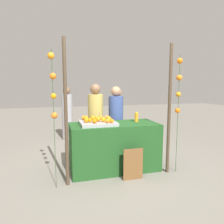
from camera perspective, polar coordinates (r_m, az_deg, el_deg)
The scene contains 27 objects.
ground_plane at distance 4.09m, azimuth 0.59°, elevation -15.43°, with size 24.00×24.00×0.00m, color gray.
stall_counter at distance 3.94m, azimuth 0.60°, elevation -9.53°, with size 1.64×0.75×0.88m, color #1E4C1E.
orange_tray at distance 3.74m, azimuth -3.99°, elevation -3.07°, with size 0.64×0.58×0.06m, color #9EA0A5.
orange_0 at distance 3.66m, azimuth -2.36°, elevation -2.14°, with size 0.08×0.08×0.08m, color orange.
orange_1 at distance 3.85m, azimuth -7.20°, elevation -1.67°, with size 0.09×0.09×0.09m, color orange.
orange_2 at distance 3.71m, azimuth -3.79°, elevation -1.97°, with size 0.09×0.09×0.09m, color orange.
orange_3 at distance 3.56m, azimuth -1.20°, elevation -2.49°, with size 0.08×0.08×0.08m, color orange.
orange_4 at distance 3.54m, azimuth -4.85°, elevation -2.49°, with size 0.08×0.08×0.08m, color orange.
orange_5 at distance 3.87m, azimuth -5.32°, elevation -1.67°, with size 0.08×0.08×0.08m, color orange.
orange_6 at distance 3.83m, azimuth -4.30°, elevation -1.70°, with size 0.09×0.09×0.09m, color orange.
orange_7 at distance 3.56m, azimuth -0.03°, elevation -2.48°, with size 0.07×0.07×0.07m, color orange.
orange_8 at distance 3.90m, azimuth -1.51°, elevation -1.56°, with size 0.08×0.08×0.08m, color orange.
orange_9 at distance 3.62m, azimuth -7.15°, elevation -2.30°, with size 0.08×0.08×0.08m, color orange.
orange_10 at distance 3.91m, azimuth -7.84°, elevation -1.59°, with size 0.08×0.08×0.08m, color orange.
orange_11 at distance 3.75m, azimuth -0.89°, elevation -1.86°, with size 0.09×0.09×0.09m, color orange.
orange_12 at distance 3.66m, azimuth -6.16°, elevation -2.28°, with size 0.07×0.07×0.07m, color orange.
orange_13 at distance 3.94m, azimuth -3.11°, elevation -1.46°, with size 0.08×0.08×0.08m, color orange.
juice_bottle at distance 4.06m, azimuth 6.82°, elevation -1.42°, with size 0.07×0.07×0.19m.
chalkboard_sign at distance 3.59m, azimuth 5.85°, elevation -14.28°, with size 0.35×0.03×0.55m.
vendor_left at distance 4.47m, azimuth -4.56°, elevation -3.37°, with size 0.32×0.32×1.62m.
vendor_right at distance 4.54m, azimuth 1.06°, elevation -3.49°, with size 0.31×0.31×1.57m.
crowd_person_0 at distance 6.13m, azimuth -12.32°, elevation -0.93°, with size 0.31×0.31×1.54m.
crowd_person_1 at distance 5.98m, azimuth 1.68°, elevation -1.22°, with size 0.30×0.30×1.49m.
canopy_post_left at distance 3.24m, azimuth -12.70°, elevation -0.51°, with size 0.06×0.06×2.30m, color #473828.
canopy_post_right at distance 3.78m, azimuth 15.62°, elevation 0.51°, with size 0.06×0.06×2.30m, color #473828.
garland_strand_left at distance 3.16m, azimuth -16.11°, elevation 6.98°, with size 0.12×0.10×2.11m.
garland_strand_right at distance 3.82m, azimuth 18.07°, elevation 7.25°, with size 0.11×0.11×2.11m.
Camera 1 is at (-1.06, -3.62, 1.58)m, focal length 32.91 mm.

